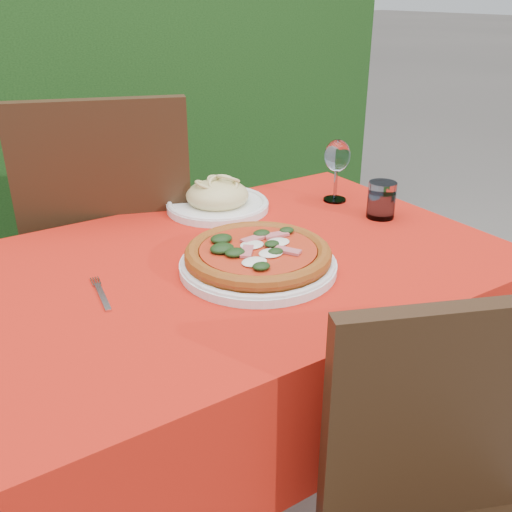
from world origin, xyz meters
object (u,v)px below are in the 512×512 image
chair_far (112,240)px  water_glass (381,202)px  pasta_plate (218,199)px  wine_glass (337,158)px  fork (103,297)px  pizza_plate (258,257)px

chair_far → water_glass: (0.59, -0.56, 0.18)m
pasta_plate → wine_glass: size_ratio=1.58×
wine_glass → chair_far: bearing=146.1°
water_glass → fork: 0.81m
pizza_plate → pasta_plate: 0.41m
pizza_plate → fork: 0.35m
chair_far → pasta_plate: bearing=153.3°
water_glass → wine_glass: 0.20m
wine_glass → fork: bearing=-165.9°
chair_far → wine_glass: chair_far is taller
wine_glass → fork: 0.83m
water_glass → chair_far: bearing=136.5°
pasta_plate → water_glass: bearing=-40.8°
pasta_plate → water_glass: (0.35, -0.30, 0.02)m
pasta_plate → fork: bearing=-144.5°
pizza_plate → wine_glass: (0.45, 0.27, 0.10)m
fork → pasta_plate: bearing=43.7°
water_glass → fork: bearing=-178.3°
pizza_plate → pasta_plate: (0.12, 0.39, -0.00)m
wine_glass → fork: wine_glass is taller
pasta_plate → water_glass: water_glass is taller
water_glass → fork: (-0.81, -0.02, -0.04)m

